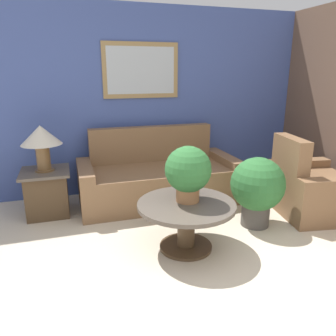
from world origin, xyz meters
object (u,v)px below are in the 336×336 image
Objects in this scene: couch_main at (158,178)px; potted_plant_on_table at (188,171)px; side_table at (47,192)px; armchair at (310,189)px; coffee_table at (186,216)px; table_lamp at (41,138)px; potted_plant_floor at (257,187)px.

couch_main is 3.83× the size of potted_plant_on_table.
armchair is at bearing -16.30° from side_table.
coffee_table is 1.75× the size of potted_plant_on_table.
table_lamp is (-1.44, -0.05, 0.65)m from couch_main.
side_table is 1.03× the size of potted_plant_on_table.
potted_plant_on_table is at bearing -41.85° from table_lamp.
side_table is at bearing 82.86° from armchair.
table_lamp is at bearing 82.86° from armchair.
coffee_table is at bearing -93.63° from couch_main.
side_table is 2.53m from potted_plant_floor.
couch_main is 1.88× the size of armchair.
couch_main is 2.62× the size of potted_plant_floor.
potted_plant_floor is (0.95, 0.25, 0.11)m from coffee_table.
potted_plant_floor is at bearing -24.29° from side_table.
couch_main is 3.70× the size of side_table.
potted_plant_on_table is at bearing 109.46° from armchair.
couch_main is 1.58m from table_lamp.
potted_plant_floor is at bearing -24.29° from table_lamp.
potted_plant_floor is (0.92, 0.20, -0.33)m from potted_plant_on_table.
table_lamp is at bearing 136.46° from coffee_table.
armchair is 1.97× the size of side_table.
coffee_table is at bearing -43.54° from table_lamp.
armchair is at bearing 11.63° from coffee_table.
table_lamp reaches higher than armchair.
potted_plant_floor reaches higher than coffee_table.
potted_plant_on_table is (-0.06, -1.29, 0.49)m from couch_main.
table_lamp is (-3.14, 0.92, 0.65)m from armchair.
coffee_table is (-1.79, -0.37, 0.05)m from armchair.
table_lamp is at bearing 155.71° from potted_plant_floor.
table_lamp is (-1.36, 1.29, 0.61)m from coffee_table.
couch_main is at bearing 86.37° from coffee_table.
armchair reaches higher than potted_plant_floor.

